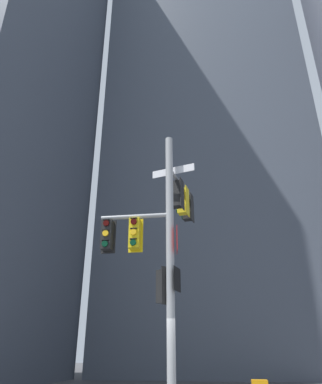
% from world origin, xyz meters
% --- Properties ---
extents(building_mid_block, '(17.91, 17.91, 45.44)m').
position_xyz_m(building_mid_block, '(1.01, 23.17, 22.72)').
color(building_mid_block, '#4C5460').
rests_on(building_mid_block, ground).
extents(signal_pole_assembly, '(3.20, 2.92, 8.69)m').
position_xyz_m(signal_pole_assembly, '(-0.26, 0.49, 5.16)').
color(signal_pole_assembly, '#9EA0A3').
rests_on(signal_pole_assembly, ground).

